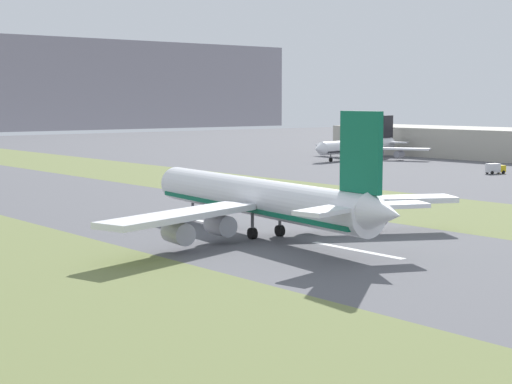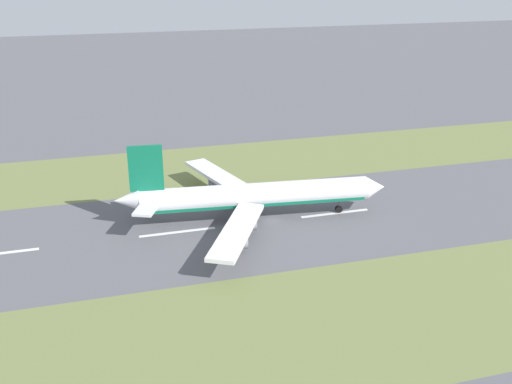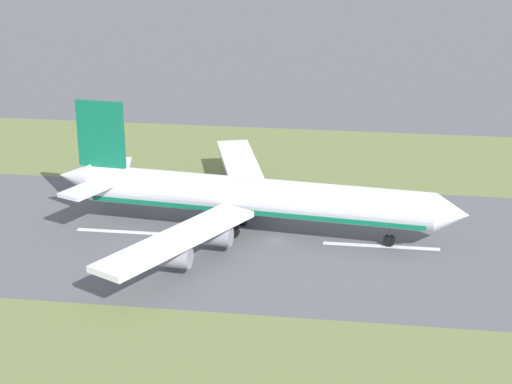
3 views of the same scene
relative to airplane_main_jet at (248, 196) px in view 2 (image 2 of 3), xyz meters
The scene contains 6 objects.
ground_plane 8.47m from the airplane_main_jet, 61.80° to the left, with size 800.00×800.00×0.00m, color #56565B.
grass_median_west 42.94m from the airplane_main_jet, behind, with size 40.00×600.00×0.01m, color olive.
grass_median_east 48.47m from the airplane_main_jet, ahead, with size 40.00×600.00×0.01m, color olive.
centreline_dash_mid 19.29m from the airplane_main_jet, 81.17° to the right, with size 1.20×18.00×0.01m, color silver.
centreline_dash_far 22.88m from the airplane_main_jet, 82.68° to the left, with size 1.20×18.00×0.01m, color silver.
airplane_main_jet is the anchor object (origin of this frame).
Camera 2 is at (127.66, -40.84, 60.69)m, focal length 42.00 mm.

